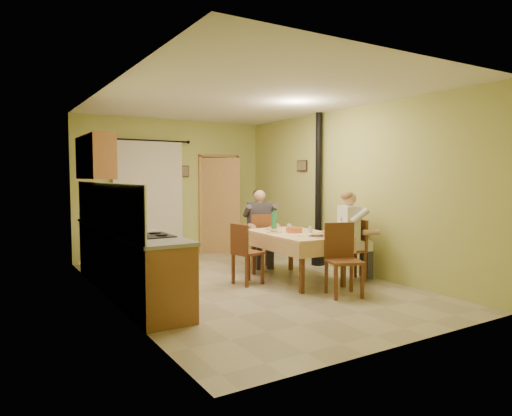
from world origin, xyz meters
TOP-DOWN VIEW (x-y plane):
  - floor at (0.00, 0.00)m, footprint 4.00×6.00m
  - room_shell at (0.00, 0.00)m, footprint 4.04×6.04m
  - kitchen_run at (-1.71, 0.40)m, footprint 0.64×3.64m
  - upper_cabinets at (-1.82, 1.70)m, footprint 0.35×1.40m
  - curtain at (-0.55, 2.90)m, footprint 1.70×0.07m
  - doorway at (1.01, 2.86)m, footprint 0.96×0.53m
  - dining_table at (0.79, -0.21)m, footprint 1.09×1.73m
  - tableware at (0.82, -0.31)m, footprint 0.84×1.66m
  - chair_far at (0.82, 0.89)m, footprint 0.52×0.52m
  - chair_near at (0.81, -1.30)m, footprint 0.56×0.56m
  - chair_right at (1.55, -0.66)m, footprint 0.52×0.52m
  - chair_left at (0.01, -0.03)m, footprint 0.44×0.44m
  - man_far at (0.82, 0.91)m, footprint 0.64×0.56m
  - man_right at (1.53, -0.65)m, footprint 0.58×0.65m
  - stove_flue at (1.90, 0.60)m, footprint 0.24×0.24m
  - picture_back at (0.25, 2.97)m, footprint 0.19×0.03m
  - picture_right at (1.97, 1.20)m, footprint 0.03×0.31m

SIDE VIEW (x-z plane):
  - floor at x=0.00m, z-range -0.01..0.01m
  - chair_left at x=0.01m, z-range -0.18..0.75m
  - chair_right at x=1.55m, z-range -0.19..0.77m
  - chair_far at x=0.82m, z-range -0.20..0.78m
  - chair_near at x=0.81m, z-range -0.21..0.79m
  - dining_table at x=0.79m, z-range 0.00..0.76m
  - kitchen_run at x=-1.71m, z-range -0.30..1.26m
  - tableware at x=0.82m, z-range 0.65..0.98m
  - man_far at x=0.82m, z-range 0.18..1.57m
  - man_right at x=1.53m, z-range 0.18..1.57m
  - stove_flue at x=1.90m, z-range -0.38..2.42m
  - doorway at x=1.01m, z-range -0.02..2.13m
  - curtain at x=-0.55m, z-range 0.15..2.37m
  - picture_back at x=0.25m, z-range 1.64..1.86m
  - room_shell at x=0.00m, z-range 0.41..3.23m
  - picture_right at x=1.97m, z-range 1.75..1.96m
  - upper_cabinets at x=-1.82m, z-range 1.60..2.30m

